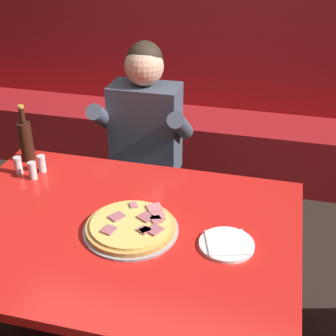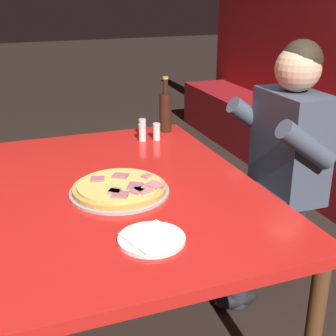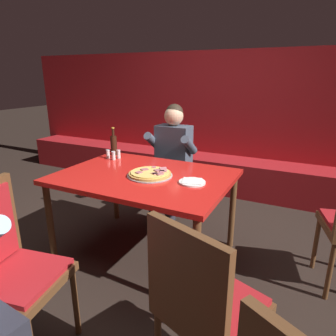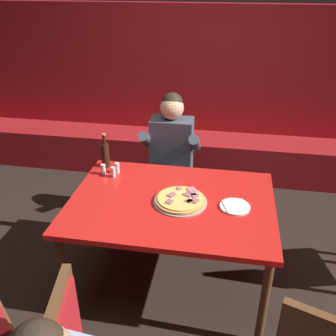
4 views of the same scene
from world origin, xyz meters
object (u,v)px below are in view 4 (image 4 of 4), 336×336
at_px(plate_white_paper, 235,206).
at_px(shaker_parmesan, 103,170).
at_px(main_dining_table, 171,209).
at_px(beer_bottle, 105,154).
at_px(shaker_black_pepper, 113,173).
at_px(shaker_oregano, 117,168).
at_px(pizza, 180,200).
at_px(diner_seated_blue_shirt, 170,157).

distance_m(plate_white_paper, shaker_parmesan, 1.08).
distance_m(main_dining_table, plate_white_paper, 0.45).
xyz_separation_m(beer_bottle, shaker_black_pepper, (0.12, -0.17, -0.07)).
bearing_deg(shaker_oregano, beer_bottle, 142.91).
distance_m(shaker_oregano, shaker_black_pepper, 0.07).
distance_m(pizza, shaker_black_pepper, 0.63).
relative_size(beer_bottle, shaker_oregano, 3.40).
bearing_deg(diner_seated_blue_shirt, shaker_oregano, -126.71).
bearing_deg(beer_bottle, shaker_black_pepper, -55.38).
bearing_deg(beer_bottle, shaker_oregano, -37.09).
distance_m(main_dining_table, beer_bottle, 0.77).
bearing_deg(shaker_parmesan, plate_white_paper, -16.25).
height_order(shaker_oregano, diner_seated_blue_shirt, diner_seated_blue_shirt).
distance_m(beer_bottle, diner_seated_blue_shirt, 0.63).
xyz_separation_m(main_dining_table, pizza, (0.07, -0.01, 0.09)).
xyz_separation_m(plate_white_paper, diner_seated_blue_shirt, (-0.59, 0.82, -0.07)).
xyz_separation_m(pizza, shaker_parmesan, (-0.66, 0.30, 0.02)).
xyz_separation_m(plate_white_paper, shaker_parmesan, (-1.04, 0.30, 0.03)).
bearing_deg(diner_seated_blue_shirt, beer_bottle, -141.65).
xyz_separation_m(main_dining_table, diner_seated_blue_shirt, (-0.14, 0.80, 0.01)).
bearing_deg(main_dining_table, beer_bottle, 145.57).
xyz_separation_m(pizza, shaker_black_pepper, (-0.57, 0.27, 0.02)).
height_order(beer_bottle, shaker_oregano, beer_bottle).
xyz_separation_m(beer_bottle, diner_seated_blue_shirt, (0.48, 0.38, -0.17)).
bearing_deg(plate_white_paper, shaker_parmesan, 163.75).
xyz_separation_m(shaker_parmesan, diner_seated_blue_shirt, (0.45, 0.51, -0.10)).
distance_m(shaker_parmesan, shaker_black_pepper, 0.10).
height_order(pizza, shaker_parmesan, shaker_parmesan).
relative_size(beer_bottle, diner_seated_blue_shirt, 0.23).
relative_size(pizza, shaker_parmesan, 4.40).
bearing_deg(shaker_oregano, plate_white_paper, -20.19).
height_order(main_dining_table, beer_bottle, beer_bottle).
xyz_separation_m(plate_white_paper, shaker_oregano, (-0.94, 0.35, 0.03)).
bearing_deg(shaker_oregano, main_dining_table, -33.73).
distance_m(beer_bottle, shaker_parmesan, 0.16).
bearing_deg(shaker_black_pepper, diner_seated_blue_shirt, 56.36).
xyz_separation_m(pizza, shaker_oregano, (-0.56, 0.34, 0.02)).
distance_m(beer_bottle, shaker_oregano, 0.17).
bearing_deg(diner_seated_blue_shirt, pizza, -75.60).
xyz_separation_m(shaker_oregano, shaker_black_pepper, (-0.01, -0.07, 0.00)).
xyz_separation_m(main_dining_table, beer_bottle, (-0.62, 0.43, 0.18)).
relative_size(pizza, shaker_oregano, 4.40).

